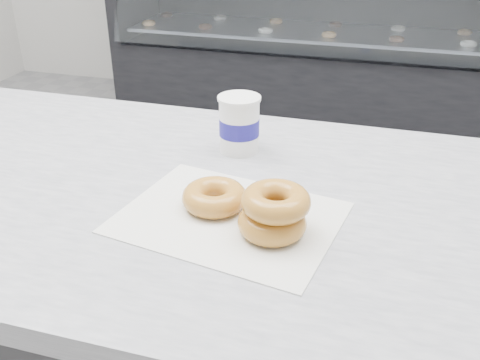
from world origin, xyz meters
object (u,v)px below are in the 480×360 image
object	(u,v)px
counter	(82,342)
donut_stack	(274,212)
display_case	(301,44)
donut_single	(214,197)
coffee_cup	(239,123)

from	to	relation	value
counter	donut_stack	bearing A→B (deg)	-12.12
display_case	donut_single	distance (m)	2.83
display_case	coffee_cup	world-z (taller)	display_case
counter	donut_single	size ratio (longest dim) A/B	28.56
donut_stack	donut_single	bearing A→B (deg)	156.78
counter	coffee_cup	world-z (taller)	coffee_cup
donut_single	counter	bearing A→B (deg)	171.64
counter	display_case	bearing A→B (deg)	90.00
display_case	donut_single	size ratio (longest dim) A/B	22.40
donut_single	donut_stack	world-z (taller)	donut_stack
display_case	counter	bearing A→B (deg)	-90.00
display_case	coffee_cup	xyz separation A→B (m)	(0.32, -2.54, 0.47)
donut_stack	coffee_cup	xyz separation A→B (m)	(-0.14, 0.28, 0.02)
coffee_cup	display_case	bearing A→B (deg)	107.86
counter	donut_single	distance (m)	0.59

